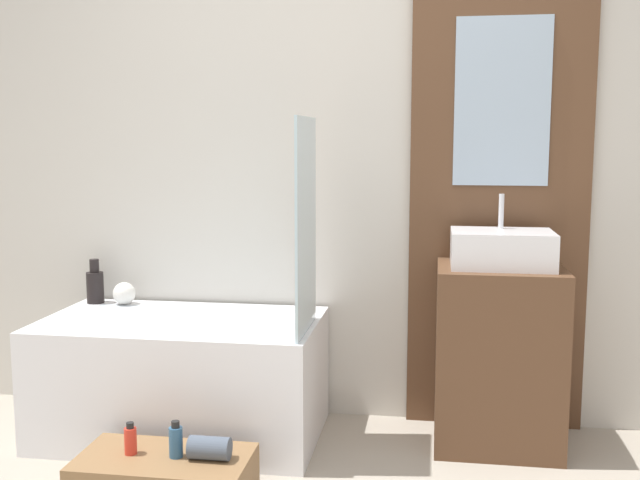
# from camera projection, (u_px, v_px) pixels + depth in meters

# --- Properties ---
(wall_tiled_back) EXTENTS (4.20, 0.06, 2.60)m
(wall_tiled_back) POSITION_uv_depth(u_px,v_px,m) (339.00, 158.00, 3.69)
(wall_tiled_back) COLOR beige
(wall_tiled_back) RESTS_ON ground_plane
(wall_wood_accent) EXTENTS (0.84, 0.04, 2.60)m
(wall_wood_accent) POSITION_uv_depth(u_px,v_px,m) (500.00, 156.00, 3.52)
(wall_wood_accent) COLOR brown
(wall_wood_accent) RESTS_ON ground_plane
(bathtub) EXTENTS (1.29, 0.73, 0.56)m
(bathtub) POSITION_uv_depth(u_px,v_px,m) (182.00, 377.00, 3.52)
(bathtub) COLOR white
(bathtub) RESTS_ON ground_plane
(glass_shower_screen) EXTENTS (0.01, 0.46, 0.93)m
(glass_shower_screen) POSITION_uv_depth(u_px,v_px,m) (306.00, 226.00, 3.22)
(glass_shower_screen) COLOR silver
(glass_shower_screen) RESTS_ON bathtub
(wooden_step_bench) EXTENTS (0.67, 0.37, 0.17)m
(wooden_step_bench) POSITION_uv_depth(u_px,v_px,m) (164.00, 477.00, 2.92)
(wooden_step_bench) COLOR olive
(wooden_step_bench) RESTS_ON ground_plane
(vanity_cabinet) EXTENTS (0.56, 0.46, 0.83)m
(vanity_cabinet) POSITION_uv_depth(u_px,v_px,m) (498.00, 357.00, 3.39)
(vanity_cabinet) COLOR brown
(vanity_cabinet) RESTS_ON ground_plane
(sink) EXTENTS (0.45, 0.32, 0.32)m
(sink) POSITION_uv_depth(u_px,v_px,m) (502.00, 249.00, 3.33)
(sink) COLOR white
(sink) RESTS_ON vanity_cabinet
(vase_tall_dark) EXTENTS (0.09, 0.09, 0.23)m
(vase_tall_dark) POSITION_uv_depth(u_px,v_px,m) (95.00, 285.00, 3.82)
(vase_tall_dark) COLOR black
(vase_tall_dark) RESTS_ON bathtub
(vase_round_light) EXTENTS (0.11, 0.11, 0.11)m
(vase_round_light) POSITION_uv_depth(u_px,v_px,m) (124.00, 293.00, 3.79)
(vase_round_light) COLOR silver
(vase_round_light) RESTS_ON bathtub
(bottle_soap_primary) EXTENTS (0.05, 0.05, 0.13)m
(bottle_soap_primary) POSITION_uv_depth(u_px,v_px,m) (130.00, 440.00, 2.92)
(bottle_soap_primary) COLOR red
(bottle_soap_primary) RESTS_ON wooden_step_bench
(bottle_soap_secondary) EXTENTS (0.05, 0.05, 0.14)m
(bottle_soap_secondary) POSITION_uv_depth(u_px,v_px,m) (176.00, 441.00, 2.89)
(bottle_soap_secondary) COLOR #2D567A
(bottle_soap_secondary) RESTS_ON wooden_step_bench
(towel_roll) EXTENTS (0.16, 0.09, 0.09)m
(towel_roll) POSITION_uv_depth(u_px,v_px,m) (210.00, 448.00, 2.87)
(towel_roll) COLOR #4C5666
(towel_roll) RESTS_ON wooden_step_bench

